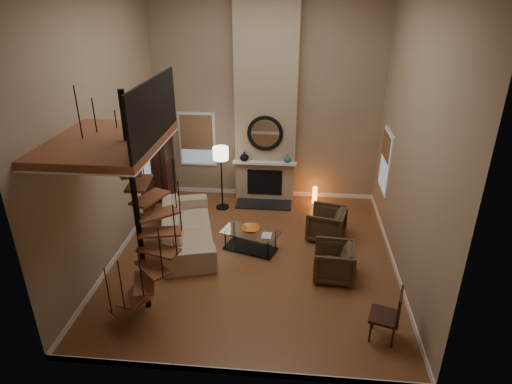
# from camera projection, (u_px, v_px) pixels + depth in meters

# --- Properties ---
(ground) EXTENTS (6.00, 6.50, 0.01)m
(ground) POSITION_uv_depth(u_px,v_px,m) (254.00, 257.00, 9.63)
(ground) COLOR brown
(ground) RESTS_ON ground
(back_wall) EXTENTS (6.00, 0.02, 5.50)m
(back_wall) POSITION_uv_depth(u_px,v_px,m) (266.00, 99.00, 11.39)
(back_wall) COLOR #9E8465
(back_wall) RESTS_ON ground
(front_wall) EXTENTS (6.00, 0.02, 5.50)m
(front_wall) POSITION_uv_depth(u_px,v_px,m) (228.00, 217.00, 5.53)
(front_wall) COLOR #9E8465
(front_wall) RESTS_ON ground
(left_wall) EXTENTS (0.02, 6.50, 5.50)m
(left_wall) POSITION_uv_depth(u_px,v_px,m) (105.00, 133.00, 8.72)
(left_wall) COLOR #9E8465
(left_wall) RESTS_ON ground
(right_wall) EXTENTS (0.02, 6.50, 5.50)m
(right_wall) POSITION_uv_depth(u_px,v_px,m) (413.00, 142.00, 8.20)
(right_wall) COLOR #9E8465
(right_wall) RESTS_ON ground
(baseboard_back) EXTENTS (6.00, 0.02, 0.12)m
(baseboard_back) POSITION_uv_depth(u_px,v_px,m) (266.00, 193.00, 12.52)
(baseboard_back) COLOR white
(baseboard_back) RESTS_ON ground
(baseboard_front) EXTENTS (6.00, 0.02, 0.12)m
(baseboard_front) POSITION_uv_depth(u_px,v_px,m) (233.00, 372.00, 6.68)
(baseboard_front) COLOR white
(baseboard_front) RESTS_ON ground
(baseboard_left) EXTENTS (0.02, 6.50, 0.12)m
(baseboard_left) POSITION_uv_depth(u_px,v_px,m) (123.00, 248.00, 9.86)
(baseboard_left) COLOR white
(baseboard_left) RESTS_ON ground
(baseboard_right) EXTENTS (0.02, 6.50, 0.12)m
(baseboard_right) POSITION_uv_depth(u_px,v_px,m) (393.00, 262.00, 9.34)
(baseboard_right) COLOR white
(baseboard_right) RESTS_ON ground
(chimney_breast) EXTENTS (1.60, 0.38, 5.50)m
(chimney_breast) POSITION_uv_depth(u_px,v_px,m) (266.00, 101.00, 11.22)
(chimney_breast) COLOR tan
(chimney_breast) RESTS_ON ground
(hearth) EXTENTS (1.50, 0.60, 0.04)m
(hearth) POSITION_uv_depth(u_px,v_px,m) (264.00, 204.00, 11.93)
(hearth) COLOR black
(hearth) RESTS_ON ground
(firebox) EXTENTS (0.95, 0.02, 0.72)m
(firebox) POSITION_uv_depth(u_px,v_px,m) (265.00, 182.00, 11.97)
(firebox) COLOR black
(firebox) RESTS_ON chimney_breast
(mantel) EXTENTS (1.70, 0.18, 0.06)m
(mantel) POSITION_uv_depth(u_px,v_px,m) (265.00, 163.00, 11.64)
(mantel) COLOR white
(mantel) RESTS_ON chimney_breast
(mirror_frame) EXTENTS (0.94, 0.10, 0.94)m
(mirror_frame) POSITION_uv_depth(u_px,v_px,m) (265.00, 133.00, 11.36)
(mirror_frame) COLOR black
(mirror_frame) RESTS_ON chimney_breast
(mirror_disc) EXTENTS (0.80, 0.01, 0.80)m
(mirror_disc) POSITION_uv_depth(u_px,v_px,m) (265.00, 133.00, 11.37)
(mirror_disc) COLOR white
(mirror_disc) RESTS_ON chimney_breast
(vase_left) EXTENTS (0.24, 0.24, 0.25)m
(vase_left) POSITION_uv_depth(u_px,v_px,m) (244.00, 156.00, 11.66)
(vase_left) COLOR black
(vase_left) RESTS_ON mantel
(vase_right) EXTENTS (0.20, 0.20, 0.21)m
(vase_right) POSITION_uv_depth(u_px,v_px,m) (287.00, 158.00, 11.57)
(vase_right) COLOR #1C635D
(vase_right) RESTS_ON mantel
(window_back) EXTENTS (1.02, 0.06, 1.52)m
(window_back) POSITION_uv_depth(u_px,v_px,m) (197.00, 139.00, 12.01)
(window_back) COLOR white
(window_back) RESTS_ON back_wall
(window_right) EXTENTS (0.06, 1.02, 1.52)m
(window_right) POSITION_uv_depth(u_px,v_px,m) (386.00, 160.00, 10.48)
(window_right) COLOR white
(window_right) RESTS_ON right_wall
(entry_door) EXTENTS (0.10, 1.05, 2.16)m
(entry_door) POSITION_uv_depth(u_px,v_px,m) (145.00, 177.00, 11.06)
(entry_door) COLOR white
(entry_door) RESTS_ON ground
(loft) EXTENTS (1.70, 2.20, 1.09)m
(loft) POSITION_uv_depth(u_px,v_px,m) (112.00, 139.00, 6.81)
(loft) COLOR brown
(loft) RESTS_ON left_wall
(spiral_stair) EXTENTS (1.47, 1.47, 4.06)m
(spiral_stair) POSITION_uv_depth(u_px,v_px,m) (139.00, 222.00, 7.41)
(spiral_stair) COLOR black
(spiral_stair) RESTS_ON ground
(hutch) EXTENTS (0.38, 0.81, 1.81)m
(hutch) POSITION_uv_depth(u_px,v_px,m) (164.00, 166.00, 12.00)
(hutch) COLOR #331811
(hutch) RESTS_ON ground
(sofa) EXTENTS (1.82, 3.01, 0.82)m
(sofa) POSITION_uv_depth(u_px,v_px,m) (187.00, 227.00, 10.05)
(sofa) COLOR tan
(sofa) RESTS_ON ground
(armchair_near) EXTENTS (1.03, 1.01, 0.78)m
(armchair_near) POSITION_uv_depth(u_px,v_px,m) (330.00, 224.00, 10.24)
(armchair_near) COLOR #463320
(armchair_near) RESTS_ON ground
(armchair_far) EXTENTS (0.88, 0.86, 0.75)m
(armchair_far) POSITION_uv_depth(u_px,v_px,m) (338.00, 262.00, 8.82)
(armchair_far) COLOR #463320
(armchair_far) RESTS_ON ground
(coffee_table) EXTENTS (1.41, 1.01, 0.47)m
(coffee_table) POSITION_uv_depth(u_px,v_px,m) (250.00, 238.00, 9.80)
(coffee_table) COLOR silver
(coffee_table) RESTS_ON ground
(bowl) EXTENTS (0.40, 0.40, 0.10)m
(bowl) POSITION_uv_depth(u_px,v_px,m) (251.00, 229.00, 9.76)
(bowl) COLOR orange
(bowl) RESTS_ON coffee_table
(book) EXTENTS (0.22, 0.29, 0.03)m
(book) POSITION_uv_depth(u_px,v_px,m) (265.00, 236.00, 9.56)
(book) COLOR gray
(book) RESTS_ON coffee_table
(floor_lamp) EXTENTS (0.40, 0.40, 1.71)m
(floor_lamp) POSITION_uv_depth(u_px,v_px,m) (221.00, 158.00, 11.21)
(floor_lamp) COLOR black
(floor_lamp) RESTS_ON ground
(accent_lamp) EXTENTS (0.13, 0.13, 0.46)m
(accent_lamp) POSITION_uv_depth(u_px,v_px,m) (315.00, 195.00, 11.94)
(accent_lamp) COLOR orange
(accent_lamp) RESTS_ON ground
(side_chair) EXTENTS (0.59, 0.59, 1.00)m
(side_chair) POSITION_uv_depth(u_px,v_px,m) (391.00, 314.00, 7.17)
(side_chair) COLOR #331811
(side_chair) RESTS_ON ground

